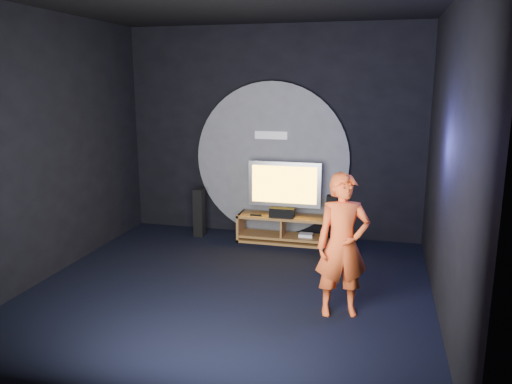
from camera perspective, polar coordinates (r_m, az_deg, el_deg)
floor at (r=6.50m, az=-2.99°, el=-11.03°), size 5.00×5.00×0.00m
back_wall at (r=8.42m, az=1.90°, el=6.79°), size 5.00×0.04×3.50m
front_wall at (r=3.74m, az=-14.60°, el=-0.98°), size 5.00×0.04×3.50m
left_wall at (r=7.16m, az=-22.73°, el=4.79°), size 0.04×5.00×3.50m
right_wall at (r=5.79m, az=21.21°, el=3.28°), size 0.04×5.00×3.50m
wall_disc_panel at (r=8.42m, az=1.80°, el=3.71°), size 2.60×0.11×2.60m
media_console at (r=8.23m, az=3.16°, el=-4.42°), size 1.48×0.45×0.45m
tv at (r=8.11m, az=3.27°, el=0.69°), size 1.19×0.22×0.88m
center_speaker at (r=8.04m, az=3.00°, el=-2.38°), size 0.40×0.15×0.15m
remote at (r=8.14m, az=-0.01°, el=-2.65°), size 0.18×0.05×0.02m
tower_speaker_left at (r=8.54m, az=-6.50°, el=-2.35°), size 0.16×0.18×0.82m
tower_speaker_right at (r=8.10m, az=8.61°, el=-3.24°), size 0.16×0.18×0.82m
subwoofer at (r=7.46m, az=8.50°, el=-6.70°), size 0.28×0.28×0.31m
player at (r=5.64m, az=9.85°, el=-6.04°), size 0.68×0.54×1.63m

